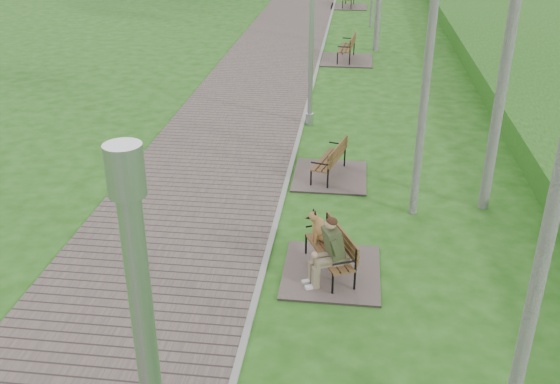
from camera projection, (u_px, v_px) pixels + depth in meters
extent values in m
cube|color=#635350|center=(281.00, 41.00, 25.17)|extent=(3.50, 67.00, 0.04)
cube|color=#999993|center=(324.00, 42.00, 24.97)|extent=(0.10, 67.00, 0.05)
cube|color=#635350|center=(331.00, 272.00, 10.03)|extent=(1.55, 1.72, 0.04)
cube|color=brown|center=(329.00, 252.00, 9.88)|extent=(0.88, 1.34, 0.03)
cube|color=brown|center=(342.00, 237.00, 9.83)|extent=(0.56, 1.19, 0.28)
cube|color=#635350|center=(330.00, 176.00, 13.37)|extent=(1.55, 1.72, 0.04)
cube|color=brown|center=(328.00, 160.00, 13.21)|extent=(0.71, 1.35, 0.03)
cube|color=brown|center=(338.00, 151.00, 13.04)|extent=(0.37, 1.26, 0.28)
cube|color=#635350|center=(347.00, 60.00, 22.42)|extent=(1.83, 2.03, 0.04)
cube|color=brown|center=(346.00, 48.00, 22.24)|extent=(0.59, 1.56, 0.04)
cube|color=brown|center=(353.00, 40.00, 22.07)|extent=(0.18, 1.52, 0.34)
cube|color=#635350|center=(349.00, 7.00, 32.53)|extent=(1.85, 2.05, 0.04)
cylinder|color=#9D9FA5|center=(125.00, 170.00, 2.54)|extent=(0.16, 0.16, 0.22)
cylinder|color=#9D9FA5|center=(310.00, 119.00, 16.29)|extent=(0.20, 0.20, 0.30)
cylinder|color=#9D9FA5|center=(312.00, 27.00, 15.24)|extent=(0.12, 0.12, 5.06)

